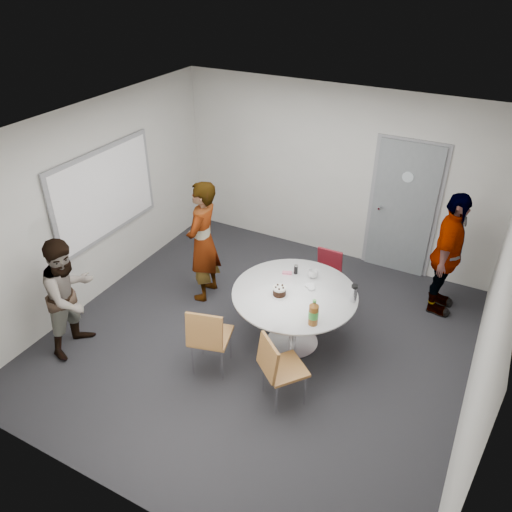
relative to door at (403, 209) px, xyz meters
The scene contains 15 objects.
floor 2.90m from the door, 113.90° to the right, with size 5.00×5.00×0.00m, color black.
ceiling 3.19m from the door, 113.90° to the right, with size 5.00×5.00×0.00m, color silver.
wall_back 1.15m from the door, behind, with size 5.00×5.00×0.00m, color beige.
wall_left 4.38m from the door, 145.41° to the right, with size 5.00×5.00×0.00m, color beige.
wall_right 2.87m from the door, 60.57° to the right, with size 5.00×5.00×0.00m, color beige.
wall_front 5.11m from the door, 102.45° to the right, with size 5.00×5.00×0.00m, color beige.
door is the anchor object (origin of this frame).
whiteboard 4.25m from the door, 147.34° to the right, with size 0.04×1.90×1.25m.
table 2.46m from the door, 105.82° to the right, with size 1.51×1.51×1.11m.
chair_near_left 3.55m from the door, 112.38° to the right, with size 0.54×0.58×0.93m.
chair_near_right 3.35m from the door, 97.84° to the right, with size 0.61×0.62×0.89m.
chair_far 1.53m from the door, 117.63° to the right, with size 0.37×0.40×0.78m.
person_main 2.97m from the door, 138.65° to the right, with size 0.64×0.42×1.76m, color #A5C6EA.
person_left 4.73m from the door, 130.21° to the right, with size 0.74×0.58×1.53m, color white.
person_right 1.09m from the door, 43.35° to the right, with size 1.03×0.43×1.75m, color black.
Camera 1 is at (2.25, -4.33, 4.32)m, focal length 35.00 mm.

